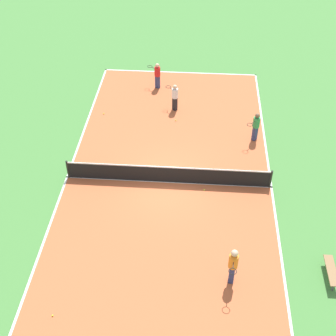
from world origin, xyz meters
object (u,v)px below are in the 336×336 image
player_far_green (256,125)px  tennis_ball_left_sideline (104,114)px  player_center_orange (233,264)px  player_coach_red (157,74)px  tennis_net (168,174)px  tennis_ball_midcourt (204,190)px  tennis_ball_near_net (176,120)px  player_near_white (175,96)px  tennis_ball_far_baseline (53,316)px  bench (331,271)px

player_far_green → tennis_ball_left_sideline: (8.48, -1.83, -0.92)m
player_center_orange → player_coach_red: bearing=-157.9°
player_center_orange → tennis_net: bearing=-146.9°
tennis_ball_midcourt → tennis_ball_near_net: (1.68, -5.68, 0.00)m
player_near_white → tennis_ball_far_baseline: 14.41m
bench → tennis_ball_left_sideline: bearing=-134.5°
bench → tennis_ball_midcourt: (4.95, -4.60, -0.33)m
bench → tennis_ball_far_baseline: bearing=-76.4°
tennis_net → player_center_orange: 6.27m
player_near_white → player_far_green: 5.15m
player_near_white → tennis_ball_near_net: 1.48m
player_coach_red → tennis_ball_left_sideline: player_coach_red is taller
player_coach_red → tennis_ball_midcourt: size_ratio=24.26×
tennis_net → bench: 8.40m
tennis_net → player_far_green: 5.75m
player_near_white → tennis_ball_far_baseline: size_ratio=23.97×
player_coach_red → tennis_ball_far_baseline: player_coach_red is taller
player_center_orange → tennis_ball_midcourt: size_ratio=26.48×
player_near_white → tennis_ball_far_baseline: bearing=121.7°
player_coach_red → player_center_orange: bearing=140.4°
tennis_ball_near_net → tennis_ball_far_baseline: size_ratio=1.00×
tennis_net → tennis_ball_midcourt: size_ratio=143.64×
tennis_net → tennis_ball_near_net: (-0.06, -5.21, -0.47)m
player_far_green → player_center_orange: bearing=31.2°
bench → tennis_ball_far_baseline: bench is taller
player_center_orange → player_far_green: bearing=176.8°
player_coach_red → tennis_ball_near_net: player_coach_red is taller
player_near_white → player_coach_red: (1.23, -2.43, 0.01)m
tennis_ball_midcourt → tennis_ball_far_baseline: 8.91m
tennis_net → player_coach_red: (1.31, -8.79, 0.44)m
bench → tennis_ball_midcourt: 6.76m
player_far_green → tennis_ball_far_baseline: player_far_green is taller
player_center_orange → player_coach_red: player_center_orange is taller
bench → tennis_ball_left_sideline: size_ratio=22.06×
tennis_ball_left_sideline → tennis_ball_far_baseline: 13.15m
player_near_white → player_center_orange: 12.29m
tennis_net → tennis_ball_left_sideline: bearing=-53.4°
tennis_ball_midcourt → player_far_green: bearing=-121.7°
tennis_ball_far_baseline → tennis_ball_near_net: bearing=-106.1°
player_far_green → tennis_ball_midcourt: 5.03m
player_coach_red → tennis_ball_left_sideline: 4.38m
bench → player_near_white: 13.31m
tennis_ball_near_net → tennis_ball_far_baseline: bearing=73.9°
tennis_ball_left_sideline → bench: bearing=135.5°
bench → tennis_ball_left_sideline: 15.18m
bench → tennis_ball_far_baseline: (10.33, 2.50, -0.33)m
player_far_green → tennis_ball_midcourt: size_ratio=24.39×
tennis_ball_far_baseline → tennis_ball_midcourt: bearing=-127.2°
player_near_white → tennis_ball_left_sideline: (4.05, 0.80, -0.90)m
tennis_ball_midcourt → tennis_ball_near_net: size_ratio=1.00×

